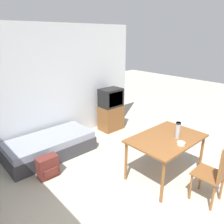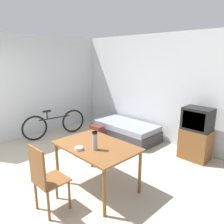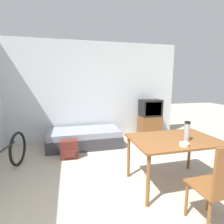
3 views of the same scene
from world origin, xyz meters
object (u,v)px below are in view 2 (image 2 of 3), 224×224
(daybed, at_px, (125,130))
(wooden_chair, at_px, (45,177))
(dining_table, at_px, (96,150))
(mate_bowl, at_px, (79,148))
(thermos_flask, at_px, (95,140))
(tv, at_px, (196,134))
(bicycle, at_px, (55,124))
(backpack, at_px, (97,133))

(daybed, distance_m, wooden_chair, 3.20)
(wooden_chair, bearing_deg, dining_table, 87.83)
(wooden_chair, relative_size, mate_bowl, 7.81)
(thermos_flask, height_order, mate_bowl, thermos_flask)
(tv, xyz_separation_m, dining_table, (-0.67, -2.20, 0.13))
(mate_bowl, bearing_deg, wooden_chair, -88.59)
(tv, distance_m, dining_table, 2.31)
(thermos_flask, xyz_separation_m, mate_bowl, (-0.17, -0.18, -0.14))
(bicycle, height_order, backpack, bicycle)
(daybed, bearing_deg, tv, 4.73)
(wooden_chair, distance_m, thermos_flask, 0.87)
(mate_bowl, height_order, backpack, mate_bowl)
(wooden_chair, bearing_deg, tv, 77.22)
(dining_table, height_order, thermos_flask, thermos_flask)
(tv, height_order, backpack, tv)
(tv, height_order, dining_table, tv)
(wooden_chair, xyz_separation_m, mate_bowl, (-0.01, 0.60, 0.22))
(dining_table, relative_size, wooden_chair, 1.30)
(mate_bowl, bearing_deg, bicycle, 157.47)
(dining_table, relative_size, thermos_flask, 4.56)
(bicycle, xyz_separation_m, mate_bowl, (2.61, -1.08, 0.44))
(dining_table, xyz_separation_m, bicycle, (-2.66, 0.78, -0.34))
(daybed, relative_size, wooden_chair, 1.78)
(dining_table, xyz_separation_m, mate_bowl, (-0.05, -0.31, 0.10))
(mate_bowl, bearing_deg, backpack, 132.50)
(wooden_chair, xyz_separation_m, bicycle, (-2.63, 1.68, -0.22))
(daybed, bearing_deg, thermos_flask, -58.52)
(mate_bowl, bearing_deg, dining_table, 80.96)
(tv, distance_m, wooden_chair, 3.19)
(daybed, relative_size, thermos_flask, 6.26)
(tv, distance_m, backpack, 2.44)
(dining_table, bearing_deg, bicycle, 163.76)
(wooden_chair, relative_size, bicycle, 0.58)
(daybed, relative_size, bicycle, 1.04)
(daybed, relative_size, backpack, 4.48)
(bicycle, bearing_deg, wooden_chair, -32.63)
(daybed, relative_size, dining_table, 1.37)
(tv, xyz_separation_m, backpack, (-2.27, -0.82, -0.35))
(daybed, xyz_separation_m, bicycle, (-1.45, -1.27, 0.13))
(dining_table, height_order, backpack, dining_table)
(daybed, height_order, dining_table, dining_table)
(tv, relative_size, thermos_flask, 3.89)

